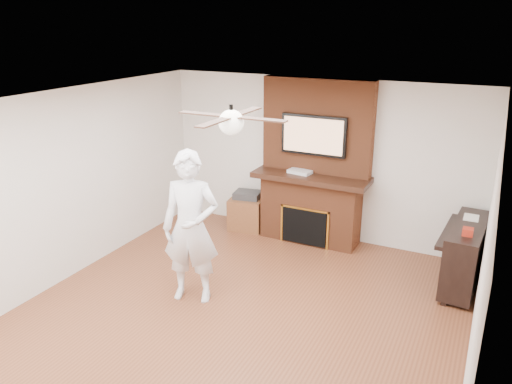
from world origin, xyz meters
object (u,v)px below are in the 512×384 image
at_px(side_table, 248,211).
at_px(piano, 465,253).
at_px(fireplace, 313,178).
at_px(person, 191,228).

bearing_deg(side_table, piano, -17.51).
distance_m(side_table, piano, 3.43).
xyz_separation_m(fireplace, piano, (2.29, -0.55, -0.53)).
distance_m(fireplace, person, 2.44).
bearing_deg(side_table, person, -89.25).
bearing_deg(fireplace, side_table, -176.51).
height_order(person, piano, person).
height_order(fireplace, piano, fireplace).
relative_size(fireplace, side_table, 3.98).
relative_size(person, side_table, 3.01).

